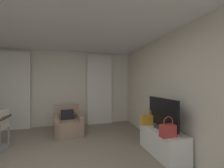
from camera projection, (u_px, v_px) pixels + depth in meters
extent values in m
cube|color=beige|center=(60.00, 88.00, 5.30)|extent=(5.12, 0.06, 2.60)
cube|color=beige|center=(182.00, 93.00, 3.01)|extent=(0.06, 6.12, 2.60)
cube|color=white|center=(45.00, 10.00, 2.36)|extent=(5.12, 6.12, 0.06)
cube|color=silver|center=(15.00, 91.00, 4.82)|extent=(0.90, 0.06, 2.50)
cube|color=silver|center=(100.00, 90.00, 5.52)|extent=(0.90, 0.06, 2.50)
cube|color=#997A66|center=(68.00, 127.00, 4.38)|extent=(0.87, 0.94, 0.41)
cube|color=#997A66|center=(67.00, 111.00, 4.70)|extent=(0.78, 0.24, 0.39)
cube|color=#997A66|center=(79.00, 124.00, 4.50)|extent=(0.23, 0.85, 0.55)
cube|color=#997A66|center=(56.00, 126.00, 4.25)|extent=(0.23, 0.85, 0.55)
cube|color=black|center=(68.00, 116.00, 4.49)|extent=(0.38, 0.25, 0.37)
cylinder|color=#99999E|center=(9.00, 131.00, 3.60)|extent=(0.04, 0.04, 0.70)
cube|color=silver|center=(3.00, 118.00, 3.40)|extent=(0.10, 0.36, 0.34)
cube|color=white|center=(162.00, 142.00, 3.15)|extent=(0.47, 1.17, 0.52)
cube|color=#333338|center=(162.00, 128.00, 3.14)|extent=(0.20, 0.36, 0.06)
cube|color=black|center=(162.00, 112.00, 3.14)|extent=(0.04, 1.01, 0.59)
cube|color=orange|center=(147.00, 120.00, 3.51)|extent=(0.30, 0.14, 0.22)
torus|color=orange|center=(148.00, 113.00, 3.50)|extent=(0.20, 0.02, 0.20)
cube|color=#B73833|center=(168.00, 131.00, 2.71)|extent=(0.30, 0.14, 0.22)
torus|color=#B73833|center=(168.00, 122.00, 2.71)|extent=(0.20, 0.02, 0.20)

